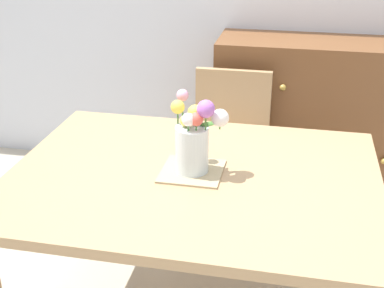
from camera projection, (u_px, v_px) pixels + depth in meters
The scene contains 5 objects.
dining_table at pixel (193, 194), 2.07m from camera, with size 1.43×1.08×0.77m.
chair_far at pixel (229, 141), 2.92m from camera, with size 0.42×0.42×0.90m.
dresser at pixel (331, 122), 3.22m from camera, with size 1.40×0.47×1.00m.
placemat at pixel (192, 171), 2.04m from camera, with size 0.24×0.24×0.01m, color tan.
flower_vase at pixel (194, 137), 1.99m from camera, with size 0.22×0.19×0.30m.
Camera 1 is at (0.36, -1.76, 1.72)m, focal length 49.26 mm.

